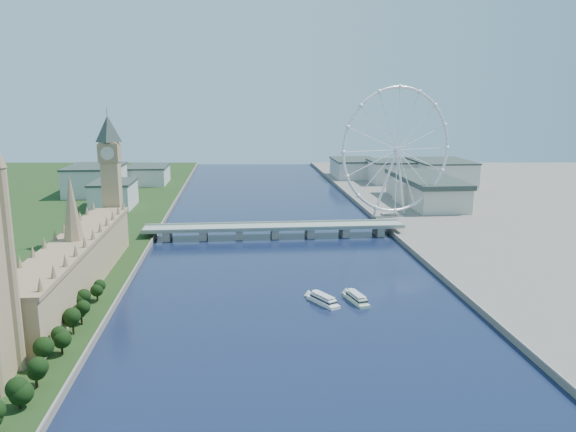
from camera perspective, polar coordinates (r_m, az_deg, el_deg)
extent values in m
cube|color=tan|center=(360.83, -20.71, -4.79)|extent=(24.00, 200.00, 28.00)
cone|color=#937A59|center=(352.67, -21.14, 0.83)|extent=(12.00, 12.00, 40.00)
cube|color=tan|center=(457.54, -17.43, 2.19)|extent=(13.00, 13.00, 80.00)
cube|color=#937A59|center=(453.55, -17.68, 6.17)|extent=(15.00, 15.00, 14.00)
pyramid|color=#2D3833|center=(451.89, -17.90, 9.71)|extent=(20.02, 20.02, 20.00)
cube|color=gray|center=(476.33, -1.37, -1.13)|extent=(220.00, 22.00, 2.00)
cube|color=gray|center=(480.14, -12.16, -1.88)|extent=(6.00, 20.00, 7.50)
cube|color=gray|center=(477.35, -8.58, -1.82)|extent=(6.00, 20.00, 7.50)
cube|color=gray|center=(476.44, -4.98, -1.76)|extent=(6.00, 20.00, 7.50)
cube|color=gray|center=(477.42, -1.37, -1.68)|extent=(6.00, 20.00, 7.50)
cube|color=gray|center=(480.27, 2.20, -1.61)|extent=(6.00, 20.00, 7.50)
cube|color=gray|center=(484.97, 5.72, -1.53)|extent=(6.00, 20.00, 7.50)
cube|color=gray|center=(491.46, 9.16, -1.44)|extent=(6.00, 20.00, 7.50)
torus|color=silver|center=(541.62, 11.05, 6.61)|extent=(113.60, 39.12, 118.60)
cylinder|color=silver|center=(541.62, 11.05, 6.61)|extent=(7.25, 6.61, 6.00)
cube|color=gray|center=(559.59, 10.21, 0.18)|extent=(14.00, 10.00, 2.00)
cube|color=beige|center=(615.19, -17.27, 2.02)|extent=(40.00, 60.00, 26.00)
cube|color=beige|center=(710.40, -18.97, 3.42)|extent=(60.00, 80.00, 32.00)
cube|color=beige|center=(779.05, -13.99, 4.03)|extent=(50.00, 70.00, 22.00)
cube|color=beige|center=(778.62, 10.58, 4.40)|extent=(60.00, 60.00, 28.00)
cube|color=beige|center=(778.20, 15.25, 4.26)|extent=(70.00, 90.00, 30.00)
cube|color=beige|center=(827.15, 6.78, 4.81)|extent=(60.00, 80.00, 24.00)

